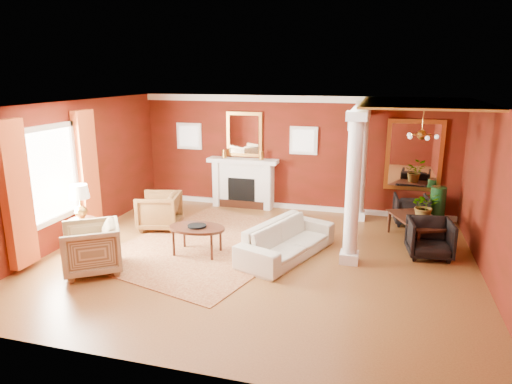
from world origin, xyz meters
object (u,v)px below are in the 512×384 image
(sofa, at_px, (287,234))
(armchair_leopard, at_px, (159,209))
(armchair_stripe, at_px, (91,246))
(side_table, at_px, (81,207))
(coffee_table, at_px, (197,229))
(dining_table, at_px, (420,224))

(sofa, relative_size, armchair_leopard, 2.51)
(sofa, bearing_deg, armchair_stripe, 137.40)
(armchair_leopard, bearing_deg, sofa, 62.09)
(armchair_stripe, bearing_deg, sofa, 82.15)
(armchair_leopard, distance_m, side_table, 1.84)
(coffee_table, distance_m, dining_table, 4.59)
(coffee_table, bearing_deg, armchair_leopard, 140.17)
(sofa, height_order, side_table, side_table)
(armchair_stripe, xyz_separation_m, dining_table, (5.69, 3.09, -0.08))
(sofa, distance_m, dining_table, 2.90)
(side_table, bearing_deg, armchair_stripe, -47.43)
(armchair_stripe, relative_size, coffee_table, 0.88)
(armchair_leopard, height_order, side_table, side_table)
(dining_table, bearing_deg, coffee_table, 90.33)
(armchair_leopard, relative_size, armchair_stripe, 0.93)
(armchair_leopard, bearing_deg, armchair_stripe, -14.41)
(sofa, bearing_deg, dining_table, -39.20)
(dining_table, bearing_deg, armchair_stripe, 95.41)
(armchair_stripe, relative_size, dining_table, 0.66)
(armchair_stripe, relative_size, side_table, 0.73)
(coffee_table, bearing_deg, sofa, 11.78)
(sofa, relative_size, coffee_table, 2.05)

